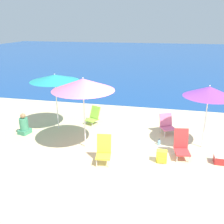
{
  "coord_description": "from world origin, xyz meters",
  "views": [
    {
      "loc": [
        0.83,
        -6.35,
        3.74
      ],
      "look_at": [
        -0.81,
        1.12,
        1.0
      ],
      "focal_mm": 40.0,
      "sensor_mm": 36.0,
      "label": 1
    }
  ],
  "objects_px": {
    "beach_umbrella_pink": "(83,85)",
    "beach_umbrella_purple": "(209,92)",
    "beach_umbrella_teal": "(55,78)",
    "person_seated_near": "(24,126)",
    "backpack_yellow": "(162,156)",
    "beach_chair_red": "(182,145)",
    "beach_chair_yellow": "(104,149)",
    "water_bottle": "(159,143)",
    "beach_chair_pink": "(167,124)",
    "beach_chair_lime": "(93,116)",
    "cooler_box": "(221,159)"
  },
  "relations": [
    {
      "from": "beach_chair_yellow",
      "to": "beach_chair_red",
      "type": "height_order",
      "value": "beach_chair_red"
    },
    {
      "from": "beach_umbrella_purple",
      "to": "backpack_yellow",
      "type": "relative_size",
      "value": 5.76
    },
    {
      "from": "beach_chair_pink",
      "to": "water_bottle",
      "type": "relative_size",
      "value": 3.44
    },
    {
      "from": "beach_umbrella_teal",
      "to": "beach_chair_lime",
      "type": "distance_m",
      "value": 2.12
    },
    {
      "from": "beach_umbrella_purple",
      "to": "beach_umbrella_pink",
      "type": "bearing_deg",
      "value": -168.24
    },
    {
      "from": "beach_umbrella_teal",
      "to": "beach_chair_red",
      "type": "height_order",
      "value": "beach_umbrella_teal"
    },
    {
      "from": "beach_chair_red",
      "to": "beach_chair_pink",
      "type": "distance_m",
      "value": 1.63
    },
    {
      "from": "beach_umbrella_pink",
      "to": "backpack_yellow",
      "type": "relative_size",
      "value": 6.4
    },
    {
      "from": "beach_chair_lime",
      "to": "beach_chair_yellow",
      "type": "bearing_deg",
      "value": -44.59
    },
    {
      "from": "water_bottle",
      "to": "backpack_yellow",
      "type": "bearing_deg",
      "value": -84.27
    },
    {
      "from": "beach_chair_pink",
      "to": "person_seated_near",
      "type": "height_order",
      "value": "person_seated_near"
    },
    {
      "from": "beach_umbrella_purple",
      "to": "person_seated_near",
      "type": "relative_size",
      "value": 2.64
    },
    {
      "from": "beach_umbrella_teal",
      "to": "person_seated_near",
      "type": "bearing_deg",
      "value": -142.61
    },
    {
      "from": "person_seated_near",
      "to": "beach_umbrella_teal",
      "type": "bearing_deg",
      "value": 51.6
    },
    {
      "from": "backpack_yellow",
      "to": "beach_chair_red",
      "type": "bearing_deg",
      "value": 39.47
    },
    {
      "from": "beach_umbrella_pink",
      "to": "beach_umbrella_teal",
      "type": "xyz_separation_m",
      "value": [
        -1.46,
        1.23,
        -0.12
      ]
    },
    {
      "from": "person_seated_near",
      "to": "water_bottle",
      "type": "relative_size",
      "value": 3.68
    },
    {
      "from": "beach_chair_red",
      "to": "beach_chair_pink",
      "type": "bearing_deg",
      "value": 96.6
    },
    {
      "from": "beach_umbrella_teal",
      "to": "beach_chair_pink",
      "type": "height_order",
      "value": "beach_umbrella_teal"
    },
    {
      "from": "beach_umbrella_pink",
      "to": "beach_chair_lime",
      "type": "distance_m",
      "value": 2.65
    },
    {
      "from": "beach_umbrella_purple",
      "to": "cooler_box",
      "type": "height_order",
      "value": "beach_umbrella_purple"
    },
    {
      "from": "beach_umbrella_purple",
      "to": "backpack_yellow",
      "type": "bearing_deg",
      "value": -136.27
    },
    {
      "from": "beach_chair_red",
      "to": "person_seated_near",
      "type": "distance_m",
      "value": 5.4
    },
    {
      "from": "beach_chair_red",
      "to": "person_seated_near",
      "type": "bearing_deg",
      "value": 166.03
    },
    {
      "from": "beach_chair_lime",
      "to": "beach_umbrella_purple",
      "type": "bearing_deg",
      "value": 6.25
    },
    {
      "from": "beach_chair_lime",
      "to": "beach_chair_red",
      "type": "xyz_separation_m",
      "value": [
        3.26,
        -1.95,
        0.08
      ]
    },
    {
      "from": "beach_chair_yellow",
      "to": "water_bottle",
      "type": "distance_m",
      "value": 2.06
    },
    {
      "from": "beach_chair_yellow",
      "to": "water_bottle",
      "type": "height_order",
      "value": "beach_chair_yellow"
    },
    {
      "from": "beach_chair_red",
      "to": "beach_chair_lime",
      "type": "bearing_deg",
      "value": 140.03
    },
    {
      "from": "beach_chair_pink",
      "to": "person_seated_near",
      "type": "bearing_deg",
      "value": 166.0
    },
    {
      "from": "beach_umbrella_teal",
      "to": "backpack_yellow",
      "type": "distance_m",
      "value": 4.55
    },
    {
      "from": "beach_umbrella_pink",
      "to": "beach_chair_yellow",
      "type": "xyz_separation_m",
      "value": [
        0.8,
        -0.76,
        -1.64
      ]
    },
    {
      "from": "beach_umbrella_pink",
      "to": "backpack_yellow",
      "type": "bearing_deg",
      "value": -10.04
    },
    {
      "from": "beach_chair_pink",
      "to": "person_seated_near",
      "type": "xyz_separation_m",
      "value": [
        -4.94,
        -1.11,
        -0.05
      ]
    },
    {
      "from": "person_seated_near",
      "to": "backpack_yellow",
      "type": "height_order",
      "value": "person_seated_near"
    },
    {
      "from": "beach_chair_red",
      "to": "cooler_box",
      "type": "bearing_deg",
      "value": -18.4
    },
    {
      "from": "water_bottle",
      "to": "beach_chair_yellow",
      "type": "bearing_deg",
      "value": -137.21
    },
    {
      "from": "beach_chair_lime",
      "to": "backpack_yellow",
      "type": "relative_size",
      "value": 1.89
    },
    {
      "from": "beach_chair_yellow",
      "to": "beach_chair_pink",
      "type": "relative_size",
      "value": 1.1
    },
    {
      "from": "beach_chair_pink",
      "to": "backpack_yellow",
      "type": "relative_size",
      "value": 2.04
    },
    {
      "from": "beach_umbrella_purple",
      "to": "beach_chair_lime",
      "type": "relative_size",
      "value": 3.05
    },
    {
      "from": "beach_umbrella_purple",
      "to": "backpack_yellow",
      "type": "distance_m",
      "value": 2.38
    },
    {
      "from": "beach_chair_pink",
      "to": "backpack_yellow",
      "type": "xyz_separation_m",
      "value": [
        -0.11,
        -2.02,
        -0.19
      ]
    },
    {
      "from": "beach_umbrella_teal",
      "to": "beach_chair_lime",
      "type": "xyz_separation_m",
      "value": [
        1.15,
        0.75,
        -1.61
      ]
    },
    {
      "from": "beach_umbrella_purple",
      "to": "beach_chair_lime",
      "type": "distance_m",
      "value": 4.4
    },
    {
      "from": "water_bottle",
      "to": "cooler_box",
      "type": "relative_size",
      "value": 0.53
    },
    {
      "from": "beach_umbrella_pink",
      "to": "beach_umbrella_purple",
      "type": "bearing_deg",
      "value": 11.76
    },
    {
      "from": "beach_chair_yellow",
      "to": "beach_chair_lime",
      "type": "bearing_deg",
      "value": 103.59
    },
    {
      "from": "water_bottle",
      "to": "cooler_box",
      "type": "height_order",
      "value": "cooler_box"
    },
    {
      "from": "beach_chair_lime",
      "to": "backpack_yellow",
      "type": "distance_m",
      "value": 3.62
    }
  ]
}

